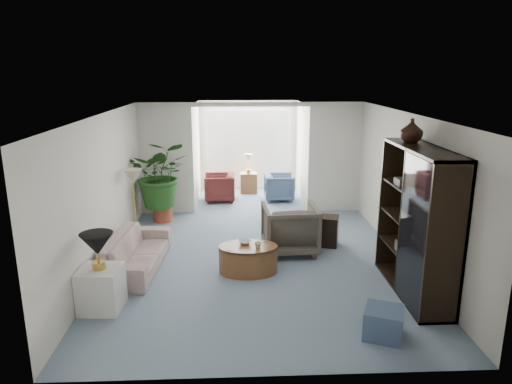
{
  "coord_description": "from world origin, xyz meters",
  "views": [
    {
      "loc": [
        -0.36,
        -7.32,
        3.18
      ],
      "look_at": [
        0.0,
        0.6,
        1.1
      ],
      "focal_mm": 32.76,
      "sensor_mm": 36.0,
      "label": 1
    }
  ],
  "objects_px": {
    "coffee_cup": "(258,245)",
    "sunroom_table": "(249,183)",
    "ottoman": "(384,323)",
    "end_table": "(101,289)",
    "table_lamp": "(97,244)",
    "sofa": "(136,252)",
    "coffee_table": "(248,259)",
    "wingback_chair": "(290,228)",
    "cabinet_urn": "(412,130)",
    "plant_pot": "(163,214)",
    "sunroom_chair_blue": "(279,187)",
    "side_table_dark": "(325,231)",
    "framed_picture": "(411,165)",
    "sunroom_chair_maroon": "(219,187)",
    "floor_lamp": "(133,177)",
    "coffee_bowl": "(245,242)",
    "entertainment_cabinet": "(417,222)"
  },
  "relations": [
    {
      "from": "table_lamp",
      "to": "coffee_bowl",
      "type": "relative_size",
      "value": 2.15
    },
    {
      "from": "end_table",
      "to": "ottoman",
      "type": "xyz_separation_m",
      "value": [
        3.64,
        -0.84,
        -0.12
      ]
    },
    {
      "from": "table_lamp",
      "to": "side_table_dark",
      "type": "height_order",
      "value": "table_lamp"
    },
    {
      "from": "entertainment_cabinet",
      "to": "sunroom_chair_blue",
      "type": "bearing_deg",
      "value": 106.32
    },
    {
      "from": "entertainment_cabinet",
      "to": "sunroom_table",
      "type": "height_order",
      "value": "entertainment_cabinet"
    },
    {
      "from": "coffee_cup",
      "to": "sunroom_chair_maroon",
      "type": "xyz_separation_m",
      "value": [
        -0.74,
        4.4,
        -0.16
      ]
    },
    {
      "from": "sofa",
      "to": "coffee_table",
      "type": "height_order",
      "value": "sofa"
    },
    {
      "from": "plant_pot",
      "to": "sunroom_chair_blue",
      "type": "relative_size",
      "value": 0.55
    },
    {
      "from": "framed_picture",
      "to": "cabinet_urn",
      "type": "bearing_deg",
      "value": -114.81
    },
    {
      "from": "entertainment_cabinet",
      "to": "cabinet_urn",
      "type": "xyz_separation_m",
      "value": [
        0.0,
        0.5,
        1.25
      ]
    },
    {
      "from": "ottoman",
      "to": "sunroom_chair_maroon",
      "type": "distance_m",
      "value": 6.64
    },
    {
      "from": "framed_picture",
      "to": "coffee_table",
      "type": "bearing_deg",
      "value": -175.23
    },
    {
      "from": "sofa",
      "to": "wingback_chair",
      "type": "distance_m",
      "value": 2.68
    },
    {
      "from": "table_lamp",
      "to": "floor_lamp",
      "type": "relative_size",
      "value": 1.22
    },
    {
      "from": "plant_pot",
      "to": "coffee_table",
      "type": "bearing_deg",
      "value": -57.04
    },
    {
      "from": "side_table_dark",
      "to": "cabinet_urn",
      "type": "relative_size",
      "value": 1.62
    },
    {
      "from": "side_table_dark",
      "to": "sunroom_chair_maroon",
      "type": "height_order",
      "value": "sunroom_chair_maroon"
    },
    {
      "from": "table_lamp",
      "to": "entertainment_cabinet",
      "type": "distance_m",
      "value": 4.45
    },
    {
      "from": "ottoman",
      "to": "entertainment_cabinet",
      "type": "bearing_deg",
      "value": 56.05
    },
    {
      "from": "wingback_chair",
      "to": "cabinet_urn",
      "type": "relative_size",
      "value": 2.79
    },
    {
      "from": "sunroom_table",
      "to": "table_lamp",
      "type": "bearing_deg",
      "value": -109.58
    },
    {
      "from": "table_lamp",
      "to": "floor_lamp",
      "type": "xyz_separation_m",
      "value": [
        -0.07,
        2.68,
        0.3
      ]
    },
    {
      "from": "floor_lamp",
      "to": "cabinet_urn",
      "type": "xyz_separation_m",
      "value": [
        4.5,
        -1.84,
        1.07
      ]
    },
    {
      "from": "coffee_cup",
      "to": "table_lamp",
      "type": "bearing_deg",
      "value": -155.07
    },
    {
      "from": "end_table",
      "to": "wingback_chair",
      "type": "xyz_separation_m",
      "value": [
        2.8,
        1.96,
        0.14
      ]
    },
    {
      "from": "wingback_chair",
      "to": "plant_pot",
      "type": "height_order",
      "value": "wingback_chair"
    },
    {
      "from": "ottoman",
      "to": "sunroom_chair_blue",
      "type": "distance_m",
      "value": 6.3
    },
    {
      "from": "sofa",
      "to": "coffee_table",
      "type": "xyz_separation_m",
      "value": [
        1.83,
        -0.23,
        -0.06
      ]
    },
    {
      "from": "coffee_bowl",
      "to": "entertainment_cabinet",
      "type": "xyz_separation_m",
      "value": [
        2.45,
        -0.88,
        0.6
      ]
    },
    {
      "from": "end_table",
      "to": "coffee_table",
      "type": "bearing_deg",
      "value": 28.74
    },
    {
      "from": "floor_lamp",
      "to": "sunroom_chair_blue",
      "type": "bearing_deg",
      "value": 42.29
    },
    {
      "from": "sunroom_chair_maroon",
      "to": "end_table",
      "type": "bearing_deg",
      "value": -15.52
    },
    {
      "from": "ottoman",
      "to": "sunroom_table",
      "type": "xyz_separation_m",
      "value": [
        -1.44,
        7.01,
        0.09
      ]
    },
    {
      "from": "sunroom_chair_maroon",
      "to": "side_table_dark",
      "type": "bearing_deg",
      "value": 32.55
    },
    {
      "from": "wingback_chair",
      "to": "end_table",
      "type": "bearing_deg",
      "value": 31.82
    },
    {
      "from": "coffee_bowl",
      "to": "plant_pot",
      "type": "distance_m",
      "value": 3.16
    },
    {
      "from": "sofa",
      "to": "plant_pot",
      "type": "xyz_separation_m",
      "value": [
        0.07,
        2.49,
        -0.13
      ]
    },
    {
      "from": "ottoman",
      "to": "table_lamp",
      "type": "bearing_deg",
      "value": 166.93
    },
    {
      "from": "side_table_dark",
      "to": "framed_picture",
      "type": "bearing_deg",
      "value": -38.74
    },
    {
      "from": "entertainment_cabinet",
      "to": "sunroom_chair_blue",
      "type": "distance_m",
      "value": 5.35
    },
    {
      "from": "end_table",
      "to": "table_lamp",
      "type": "height_order",
      "value": "table_lamp"
    },
    {
      "from": "sofa",
      "to": "coffee_bowl",
      "type": "height_order",
      "value": "sofa"
    },
    {
      "from": "sofa",
      "to": "entertainment_cabinet",
      "type": "height_order",
      "value": "entertainment_cabinet"
    },
    {
      "from": "coffee_table",
      "to": "cabinet_urn",
      "type": "relative_size",
      "value": 2.76
    },
    {
      "from": "sofa",
      "to": "sunroom_chair_maroon",
      "type": "height_order",
      "value": "sunroom_chair_maroon"
    },
    {
      "from": "coffee_cup",
      "to": "sunroom_table",
      "type": "xyz_separation_m",
      "value": [
        0.01,
        5.15,
        -0.23
      ]
    },
    {
      "from": "wingback_chair",
      "to": "sunroom_chair_maroon",
      "type": "height_order",
      "value": "wingback_chair"
    },
    {
      "from": "coffee_bowl",
      "to": "floor_lamp",
      "type": "bearing_deg",
      "value": 144.44
    },
    {
      "from": "cabinet_urn",
      "to": "ottoman",
      "type": "xyz_separation_m",
      "value": [
        -0.8,
        -1.68,
        -2.14
      ]
    },
    {
      "from": "sunroom_chair_maroon",
      "to": "sunroom_table",
      "type": "xyz_separation_m",
      "value": [
        0.75,
        0.75,
        -0.07
      ]
    }
  ]
}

